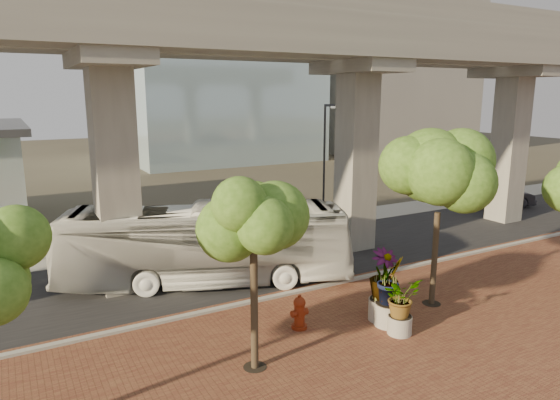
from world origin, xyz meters
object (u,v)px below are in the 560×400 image
parked_car (497,196)px  fire_hydrant (299,312)px  transit_bus (206,245)px  planter_front (401,300)px

parked_car → fire_hydrant: (-22.35, -9.49, -0.19)m
transit_bus → fire_hydrant: (1.22, -5.70, -1.07)m
parked_car → fire_hydrant: 24.28m
planter_front → transit_bus: bearing=117.4°
planter_front → parked_car: bearing=30.4°
parked_car → planter_front: bearing=144.3°
fire_hydrant → planter_front: bearing=-35.7°
parked_car → planter_front: 22.71m
transit_bus → parked_car: size_ratio=2.43×
transit_bus → fire_hydrant: size_ratio=10.10×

